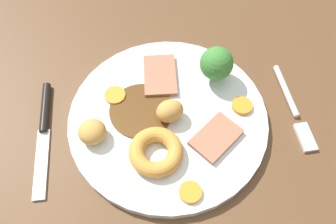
# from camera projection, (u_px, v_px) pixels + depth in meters

# --- Properties ---
(dining_table) EXTENTS (1.20, 0.84, 0.04)m
(dining_table) POSITION_uv_depth(u_px,v_px,m) (150.00, 136.00, 0.52)
(dining_table) COLOR brown
(dining_table) RESTS_ON ground
(dinner_plate) EXTENTS (0.29, 0.29, 0.01)m
(dinner_plate) POSITION_uv_depth(u_px,v_px,m) (168.00, 118.00, 0.50)
(dinner_plate) COLOR white
(dinner_plate) RESTS_ON dining_table
(gravy_pool) EXTENTS (0.09, 0.09, 0.00)m
(gravy_pool) POSITION_uv_depth(u_px,v_px,m) (141.00, 110.00, 0.50)
(gravy_pool) COLOR #563819
(gravy_pool) RESTS_ON dinner_plate
(meat_slice_main) EXTENTS (0.06, 0.08, 0.01)m
(meat_slice_main) POSITION_uv_depth(u_px,v_px,m) (160.00, 75.00, 0.53)
(meat_slice_main) COLOR #9E664C
(meat_slice_main) RESTS_ON dinner_plate
(meat_slice_under) EXTENTS (0.08, 0.08, 0.01)m
(meat_slice_under) POSITION_uv_depth(u_px,v_px,m) (216.00, 137.00, 0.47)
(meat_slice_under) COLOR #9E664C
(meat_slice_under) RESTS_ON dinner_plate
(yorkshire_pudding) EXTENTS (0.07, 0.07, 0.02)m
(yorkshire_pudding) POSITION_uv_depth(u_px,v_px,m) (158.00, 151.00, 0.46)
(yorkshire_pudding) COLOR #C68938
(yorkshire_pudding) RESTS_ON dinner_plate
(roast_potato_left) EXTENTS (0.04, 0.04, 0.03)m
(roast_potato_left) POSITION_uv_depth(u_px,v_px,m) (170.00, 111.00, 0.48)
(roast_potato_left) COLOR #BC8C42
(roast_potato_left) RESTS_ON dinner_plate
(roast_potato_right) EXTENTS (0.04, 0.04, 0.03)m
(roast_potato_right) POSITION_uv_depth(u_px,v_px,m) (92.00, 134.00, 0.46)
(roast_potato_right) COLOR #BC8C42
(roast_potato_right) RESTS_ON dinner_plate
(carrot_coin_front) EXTENTS (0.03, 0.03, 0.01)m
(carrot_coin_front) POSITION_uv_depth(u_px,v_px,m) (242.00, 107.00, 0.50)
(carrot_coin_front) COLOR orange
(carrot_coin_front) RESTS_ON dinner_plate
(carrot_coin_back) EXTENTS (0.03, 0.03, 0.01)m
(carrot_coin_back) POSITION_uv_depth(u_px,v_px,m) (115.00, 95.00, 0.51)
(carrot_coin_back) COLOR orange
(carrot_coin_back) RESTS_ON dinner_plate
(carrot_coin_side) EXTENTS (0.03, 0.03, 0.01)m
(carrot_coin_side) POSITION_uv_depth(u_px,v_px,m) (190.00, 192.00, 0.43)
(carrot_coin_side) COLOR orange
(carrot_coin_side) RESTS_ON dinner_plate
(broccoli_floret) EXTENTS (0.05, 0.05, 0.06)m
(broccoli_floret) POSITION_uv_depth(u_px,v_px,m) (217.00, 64.00, 0.50)
(broccoli_floret) COLOR #8CB766
(broccoli_floret) RESTS_ON dinner_plate
(fork) EXTENTS (0.02, 0.15, 0.01)m
(fork) POSITION_uv_depth(u_px,v_px,m) (293.00, 109.00, 0.52)
(fork) COLOR silver
(fork) RESTS_ON dining_table
(knife) EXTENTS (0.03, 0.19, 0.01)m
(knife) POSITION_uv_depth(u_px,v_px,m) (44.00, 127.00, 0.50)
(knife) COLOR black
(knife) RESTS_ON dining_table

